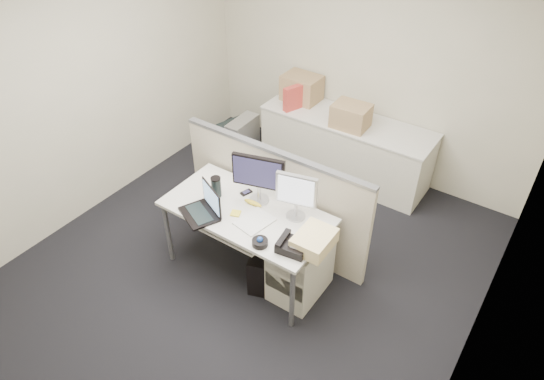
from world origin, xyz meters
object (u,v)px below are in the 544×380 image
Objects in this scene: desk at (246,216)px; monitor_main at (259,179)px; laptop at (198,204)px; desk_phone at (293,246)px.

desk is 3.17× the size of monitor_main.
desk_phone is at bearing 31.32° from laptop.
laptop reaches higher than desk.
laptop is at bearing -140.49° from monitor_main.
monitor_main is at bearing 86.71° from desk.
desk_phone is (0.59, -0.36, -0.20)m from monitor_main.
desk_phone reaches higher than desk.
desk is 6.31× the size of desk_phone.
monitor_main is 0.56m from laptop.
monitor_main reaches higher than desk_phone.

